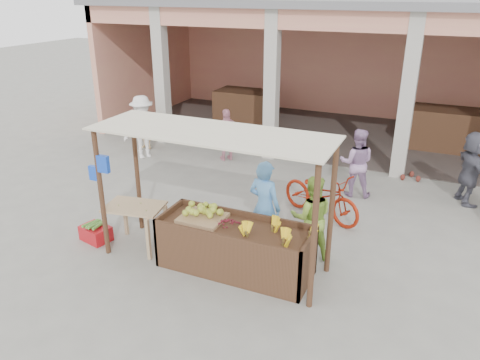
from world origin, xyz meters
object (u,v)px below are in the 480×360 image
at_px(fruit_stall, 235,249).
at_px(vendor_blue, 265,204).
at_px(vendor_green, 312,215).
at_px(red_crate, 96,233).
at_px(motorcycle, 321,194).
at_px(side_table, 135,213).

xyz_separation_m(fruit_stall, vendor_blue, (0.20, 0.82, 0.53)).
height_order(vendor_blue, vendor_green, vendor_blue).
xyz_separation_m(red_crate, vendor_blue, (3.06, 0.99, 0.78)).
height_order(red_crate, motorcycle, motorcycle).
distance_m(fruit_stall, vendor_green, 1.47).
distance_m(red_crate, vendor_blue, 3.31).
distance_m(side_table, motorcycle, 3.80).
bearing_deg(vendor_blue, fruit_stall, 87.48).
distance_m(side_table, vendor_green, 3.19).
distance_m(vendor_blue, vendor_green, 0.85).
bearing_deg(vendor_green, red_crate, -3.45).
bearing_deg(red_crate, vendor_blue, 31.05).
bearing_deg(motorcycle, vendor_green, -147.77).
xyz_separation_m(side_table, vendor_blue, (2.20, 0.85, 0.23)).
xyz_separation_m(red_crate, vendor_green, (3.89, 1.13, 0.67)).
relative_size(side_table, vendor_green, 0.70).
bearing_deg(vendor_blue, side_table, 32.67).
bearing_deg(vendor_green, vendor_blue, -10.06).
bearing_deg(side_table, red_crate, 179.13).
xyz_separation_m(fruit_stall, vendor_green, (1.03, 0.96, 0.41)).
bearing_deg(fruit_stall, side_table, -179.09).
xyz_separation_m(vendor_green, motorcycle, (-0.23, 1.58, -0.29)).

